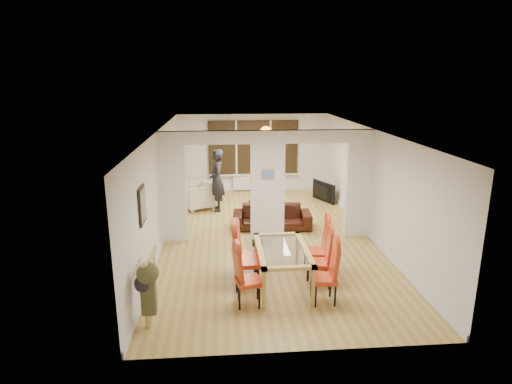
{
  "coord_description": "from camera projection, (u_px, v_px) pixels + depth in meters",
  "views": [
    {
      "loc": [
        -1.06,
        -9.71,
        3.77
      ],
      "look_at": [
        -0.22,
        0.6,
        0.99
      ],
      "focal_mm": 30.0,
      "sensor_mm": 36.0,
      "label": 1
    }
  ],
  "objects": [
    {
      "name": "divider_wall",
      "position": [
        267.0,
        186.0,
        10.07
      ],
      "size": [
        5.0,
        0.18,
        2.6
      ],
      "primitive_type": "cube",
      "color": "white",
      "rests_on": "floor"
    },
    {
      "name": "floor",
      "position": [
        267.0,
        237.0,
        10.41
      ],
      "size": [
        5.0,
        9.0,
        0.01
      ],
      "primitive_type": "cube",
      "color": "tan",
      "rests_on": "ground"
    },
    {
      "name": "stair_newel",
      "position": [
        152.0,
        280.0,
        7.01
      ],
      "size": [
        0.4,
        1.2,
        1.1
      ],
      "primitive_type": null,
      "color": "tan",
      "rests_on": "floor"
    },
    {
      "name": "dining_chair_rb",
      "position": [
        319.0,
        259.0,
        7.89
      ],
      "size": [
        0.46,
        0.46,
        1.04
      ],
      "primitive_type": null,
      "rotation": [
        0.0,
        0.0,
        -0.11
      ],
      "color": "#BA3113",
      "rests_on": "floor"
    },
    {
      "name": "bottle",
      "position": [
        260.0,
        198.0,
        12.46
      ],
      "size": [
        0.07,
        0.07,
        0.29
      ],
      "primitive_type": "cylinder",
      "color": "#143F19",
      "rests_on": "coffee_table"
    },
    {
      "name": "dining_chair_la",
      "position": [
        249.0,
        277.0,
        7.2
      ],
      "size": [
        0.49,
        0.49,
        1.03
      ],
      "primitive_type": null,
      "rotation": [
        0.0,
        0.0,
        0.23
      ],
      "color": "#BA3113",
      "rests_on": "floor"
    },
    {
      "name": "pillar_photo",
      "position": [
        268.0,
        174.0,
        9.9
      ],
      "size": [
        0.3,
        0.03,
        0.25
      ],
      "primitive_type": "cube",
      "color": "#4C8CD8",
      "rests_on": "divider_wall"
    },
    {
      "name": "dining_chair_rc",
      "position": [
        316.0,
        248.0,
        8.33
      ],
      "size": [
        0.48,
        0.48,
        1.1
      ],
      "primitive_type": null,
      "rotation": [
        0.0,
        0.0,
        -0.09
      ],
      "color": "#BA3113",
      "rests_on": "floor"
    },
    {
      "name": "wall_poster",
      "position": [
        142.0,
        205.0,
        7.49
      ],
      "size": [
        0.04,
        0.52,
        0.67
      ],
      "primitive_type": "cube",
      "color": "gray",
      "rests_on": "room_walls"
    },
    {
      "name": "pendant_light",
      "position": [
        266.0,
        132.0,
        13.05
      ],
      "size": [
        0.36,
        0.36,
        0.36
      ],
      "primitive_type": "sphere",
      "color": "orange",
      "rests_on": "room_walls"
    },
    {
      "name": "person",
      "position": [
        217.0,
        180.0,
        12.28
      ],
      "size": [
        0.71,
        0.51,
        1.8
      ],
      "primitive_type": "imported",
      "rotation": [
        0.0,
        0.0,
        -1.45
      ],
      "color": "black",
      "rests_on": "floor"
    },
    {
      "name": "dining_chair_lc",
      "position": [
        247.0,
        252.0,
        8.23
      ],
      "size": [
        0.49,
        0.49,
        1.04
      ],
      "primitive_type": null,
      "rotation": [
        0.0,
        0.0,
        -0.19
      ],
      "color": "#BA3113",
      "rests_on": "floor"
    },
    {
      "name": "dining_table",
      "position": [
        282.0,
        268.0,
        7.85
      ],
      "size": [
        0.93,
        1.65,
        0.77
      ],
      "primitive_type": null,
      "color": "#B08F41",
      "rests_on": "floor"
    },
    {
      "name": "sofa",
      "position": [
        272.0,
        217.0,
        11.01
      ],
      "size": [
        2.05,
        0.91,
        0.58
      ],
      "primitive_type": "imported",
      "rotation": [
        0.0,
        0.0,
        -0.07
      ],
      "color": "black",
      "rests_on": "floor"
    },
    {
      "name": "coffee_table",
      "position": [
        264.0,
        206.0,
        12.58
      ],
      "size": [
        0.97,
        0.5,
        0.22
      ],
      "primitive_type": null,
      "rotation": [
        0.0,
        0.0,
        0.02
      ],
      "color": "#332411",
      "rests_on": "floor"
    },
    {
      "name": "room_walls",
      "position": [
        267.0,
        186.0,
        10.07
      ],
      "size": [
        5.0,
        9.0,
        2.6
      ],
      "primitive_type": null,
      "color": "silver",
      "rests_on": "floor"
    },
    {
      "name": "armchair",
      "position": [
        198.0,
        196.0,
        12.61
      ],
      "size": [
        1.11,
        1.12,
        0.77
      ],
      "primitive_type": "imported",
      "rotation": [
        0.0,
        0.0,
        -1.14
      ],
      "color": "beige",
      "rests_on": "floor"
    },
    {
      "name": "shoes",
      "position": [
        257.0,
        243.0,
        9.93
      ],
      "size": [
        0.22,
        0.24,
        0.09
      ],
      "primitive_type": null,
      "color": "black",
      "rests_on": "floor"
    },
    {
      "name": "television",
      "position": [
        321.0,
        192.0,
        13.35
      ],
      "size": [
        1.03,
        0.56,
        0.61
      ],
      "primitive_type": "imported",
      "rotation": [
        0.0,
        0.0,
        1.99
      ],
      "color": "black",
      "rests_on": "floor"
    },
    {
      "name": "bay_window_blinds",
      "position": [
        253.0,
        147.0,
        14.29
      ],
      "size": [
        3.0,
        0.08,
        1.8
      ],
      "primitive_type": "cube",
      "color": "black",
      "rests_on": "room_walls"
    },
    {
      "name": "bowl",
      "position": [
        269.0,
        201.0,
        12.6
      ],
      "size": [
        0.2,
        0.2,
        0.05
      ],
      "primitive_type": "imported",
      "color": "#332411",
      "rests_on": "coffee_table"
    },
    {
      "name": "dining_chair_ra",
      "position": [
        324.0,
        274.0,
        7.29
      ],
      "size": [
        0.45,
        0.45,
        1.04
      ],
      "primitive_type": null,
      "rotation": [
        0.0,
        0.0,
        -0.08
      ],
      "color": "#BA3113",
      "rests_on": "floor"
    },
    {
      "name": "dining_chair_lb",
      "position": [
        247.0,
        258.0,
        7.8
      ],
      "size": [
        0.48,
        0.48,
        1.17
      ],
      "primitive_type": null,
      "rotation": [
        0.0,
        0.0,
        0.03
      ],
      "color": "#BA3113",
      "rests_on": "floor"
    },
    {
      "name": "radiator",
      "position": [
        253.0,
        182.0,
        14.57
      ],
      "size": [
        1.4,
        0.08,
        0.5
      ],
      "primitive_type": "cube",
      "color": "white",
      "rests_on": "floor"
    }
  ]
}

